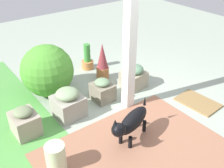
{
  "coord_description": "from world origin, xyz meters",
  "views": [
    {
      "loc": [
        -2.58,
        2.28,
        2.64
      ],
      "look_at": [
        0.38,
        0.06,
        0.43
      ],
      "focal_mm": 42.97,
      "sensor_mm": 36.0,
      "label": 1
    }
  ],
  "objects_px": {
    "stone_planter_nearest": "(134,76)",
    "ceramic_urn": "(56,158)",
    "terracotta_pot_spiky": "(102,63)",
    "dog": "(131,122)",
    "stone_planter_mid": "(68,103)",
    "doormat": "(198,102)",
    "stone_planter_near": "(102,90)",
    "porch_pillar": "(130,45)",
    "round_shrub": "(47,71)",
    "terracotta_pot_tall": "(87,60)",
    "stone_planter_far": "(25,122)"
  },
  "relations": [
    {
      "from": "stone_planter_nearest",
      "to": "ceramic_urn",
      "type": "xyz_separation_m",
      "value": [
        -0.94,
        2.07,
        -0.02
      ]
    },
    {
      "from": "terracotta_pot_spiky",
      "to": "dog",
      "type": "bearing_deg",
      "value": 157.38
    },
    {
      "from": "dog",
      "to": "stone_planter_mid",
      "type": "bearing_deg",
      "value": 21.67
    },
    {
      "from": "stone_planter_nearest",
      "to": "terracotta_pot_spiky",
      "type": "bearing_deg",
      "value": 27.14
    },
    {
      "from": "stone_planter_nearest",
      "to": "stone_planter_mid",
      "type": "relative_size",
      "value": 0.91
    },
    {
      "from": "dog",
      "to": "doormat",
      "type": "relative_size",
      "value": 1.16
    },
    {
      "from": "stone_planter_near",
      "to": "dog",
      "type": "relative_size",
      "value": 0.51
    },
    {
      "from": "stone_planter_mid",
      "to": "porch_pillar",
      "type": "bearing_deg",
      "value": -110.81
    },
    {
      "from": "terracotta_pot_spiky",
      "to": "doormat",
      "type": "distance_m",
      "value": 1.89
    },
    {
      "from": "round_shrub",
      "to": "stone_planter_nearest",
      "type": "bearing_deg",
      "value": -118.06
    },
    {
      "from": "dog",
      "to": "round_shrub",
      "type": "bearing_deg",
      "value": 11.42
    },
    {
      "from": "terracotta_pot_spiky",
      "to": "dog",
      "type": "distance_m",
      "value": 1.81
    },
    {
      "from": "terracotta_pot_tall",
      "to": "ceramic_urn",
      "type": "xyz_separation_m",
      "value": [
        -2.08,
        1.77,
        -0.0
      ]
    },
    {
      "from": "stone_planter_far",
      "to": "terracotta_pot_spiky",
      "type": "height_order",
      "value": "terracotta_pot_spiky"
    },
    {
      "from": "stone_planter_far",
      "to": "ceramic_urn",
      "type": "xyz_separation_m",
      "value": [
        -0.88,
        -0.05,
        -0.01
      ]
    },
    {
      "from": "porch_pillar",
      "to": "dog",
      "type": "height_order",
      "value": "porch_pillar"
    },
    {
      "from": "terracotta_pot_tall",
      "to": "terracotta_pot_spiky",
      "type": "bearing_deg",
      "value": 179.44
    },
    {
      "from": "round_shrub",
      "to": "terracotta_pot_tall",
      "type": "xyz_separation_m",
      "value": [
        0.42,
        -1.07,
        -0.27
      ]
    },
    {
      "from": "stone_planter_nearest",
      "to": "dog",
      "type": "relative_size",
      "value": 0.55
    },
    {
      "from": "stone_planter_far",
      "to": "stone_planter_nearest",
      "type": "bearing_deg",
      "value": -88.34
    },
    {
      "from": "terracotta_pot_tall",
      "to": "porch_pillar",
      "type": "bearing_deg",
      "value": 173.08
    },
    {
      "from": "stone_planter_mid",
      "to": "doormat",
      "type": "xyz_separation_m",
      "value": [
        -1.03,
        -1.93,
        -0.21
      ]
    },
    {
      "from": "stone_planter_mid",
      "to": "stone_planter_far",
      "type": "bearing_deg",
      "value": 90.11
    },
    {
      "from": "porch_pillar",
      "to": "ceramic_urn",
      "type": "bearing_deg",
      "value": 108.55
    },
    {
      "from": "porch_pillar",
      "to": "stone_planter_near",
      "type": "bearing_deg",
      "value": 31.22
    },
    {
      "from": "stone_planter_nearest",
      "to": "round_shrub",
      "type": "distance_m",
      "value": 1.56
    },
    {
      "from": "porch_pillar",
      "to": "terracotta_pot_spiky",
      "type": "height_order",
      "value": "porch_pillar"
    },
    {
      "from": "stone_planter_near",
      "to": "doormat",
      "type": "xyz_separation_m",
      "value": [
        -1.07,
        -1.24,
        -0.17
      ]
    },
    {
      "from": "stone_planter_mid",
      "to": "ceramic_urn",
      "type": "height_order",
      "value": "stone_planter_mid"
    },
    {
      "from": "round_shrub",
      "to": "doormat",
      "type": "xyz_separation_m",
      "value": [
        -1.81,
        -1.89,
        -0.44
      ]
    },
    {
      "from": "terracotta_pot_spiky",
      "to": "dog",
      "type": "height_order",
      "value": "terracotta_pot_spiky"
    },
    {
      "from": "stone_planter_near",
      "to": "ceramic_urn",
      "type": "relative_size",
      "value": 1.06
    },
    {
      "from": "round_shrub",
      "to": "ceramic_urn",
      "type": "relative_size",
      "value": 2.4
    },
    {
      "from": "ceramic_urn",
      "to": "doormat",
      "type": "bearing_deg",
      "value": -93.22
    },
    {
      "from": "stone_planter_near",
      "to": "stone_planter_mid",
      "type": "height_order",
      "value": "stone_planter_mid"
    },
    {
      "from": "porch_pillar",
      "to": "round_shrub",
      "type": "bearing_deg",
      "value": 37.8
    },
    {
      "from": "stone_planter_near",
      "to": "stone_planter_far",
      "type": "relative_size",
      "value": 0.92
    },
    {
      "from": "stone_planter_far",
      "to": "doormat",
      "type": "relative_size",
      "value": 0.64
    },
    {
      "from": "round_shrub",
      "to": "ceramic_urn",
      "type": "height_order",
      "value": "round_shrub"
    },
    {
      "from": "stone_planter_mid",
      "to": "round_shrub",
      "type": "bearing_deg",
      "value": -3.21
    },
    {
      "from": "stone_planter_mid",
      "to": "ceramic_urn",
      "type": "relative_size",
      "value": 1.27
    },
    {
      "from": "stone_planter_far",
      "to": "terracotta_pot_spiky",
      "type": "relative_size",
      "value": 0.59
    },
    {
      "from": "porch_pillar",
      "to": "ceramic_urn",
      "type": "relative_size",
      "value": 5.69
    },
    {
      "from": "stone_planter_nearest",
      "to": "stone_planter_far",
      "type": "height_order",
      "value": "stone_planter_nearest"
    },
    {
      "from": "dog",
      "to": "porch_pillar",
      "type": "bearing_deg",
      "value": -36.92
    },
    {
      "from": "terracotta_pot_spiky",
      "to": "stone_planter_near",
      "type": "bearing_deg",
      "value": 144.58
    },
    {
      "from": "stone_planter_near",
      "to": "round_shrub",
      "type": "bearing_deg",
      "value": 40.89
    },
    {
      "from": "terracotta_pot_spiky",
      "to": "terracotta_pot_tall",
      "type": "relative_size",
      "value": 1.37
    },
    {
      "from": "terracotta_pot_tall",
      "to": "stone_planter_near",
      "type": "bearing_deg",
      "value": 159.7
    },
    {
      "from": "stone_planter_nearest",
      "to": "stone_planter_near",
      "type": "xyz_separation_m",
      "value": [
        -0.02,
        0.72,
        -0.03
      ]
    }
  ]
}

